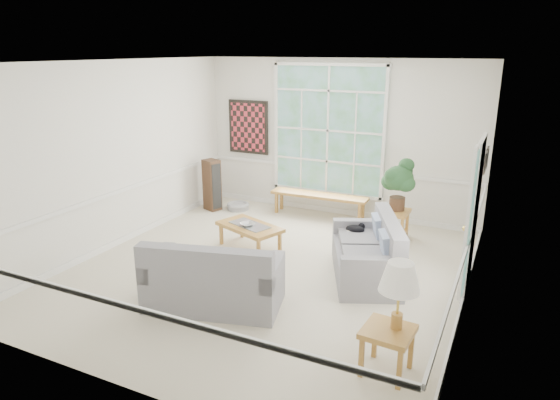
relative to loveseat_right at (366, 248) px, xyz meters
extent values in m
cube|color=beige|center=(-1.36, -0.41, -0.45)|extent=(5.50, 6.00, 0.01)
cube|color=white|center=(-1.36, -0.41, 2.56)|extent=(5.50, 6.00, 0.02)
cube|color=silver|center=(-1.36, 2.59, 1.06)|extent=(5.50, 0.02, 3.00)
cube|color=silver|center=(-1.36, -3.41, 1.06)|extent=(5.50, 0.02, 3.00)
cube|color=silver|center=(-4.11, -0.41, 1.06)|extent=(0.02, 6.00, 3.00)
cube|color=silver|center=(1.39, -0.41, 1.06)|extent=(0.02, 6.00, 3.00)
cube|color=white|center=(-1.56, 2.55, 1.21)|extent=(2.30, 0.08, 2.40)
cube|color=white|center=(1.35, 0.19, 0.61)|extent=(0.08, 0.90, 2.10)
cube|color=white|center=(1.35, -0.44, 0.71)|extent=(0.08, 0.26, 1.90)
cube|color=maroon|center=(-3.31, 2.54, 1.16)|extent=(0.90, 0.06, 1.10)
cube|color=black|center=(1.35, 1.34, 1.11)|extent=(0.04, 0.26, 0.32)
cube|color=black|center=(1.35, 1.74, 1.11)|extent=(0.04, 0.26, 0.32)
cube|color=gray|center=(0.00, 0.00, 0.00)|extent=(1.42, 1.83, 0.88)
cube|color=gray|center=(-1.50, -1.63, 0.01)|extent=(1.85, 1.27, 0.91)
cube|color=#A87533|center=(-2.01, 0.22, -0.24)|extent=(1.22, 0.93, 0.40)
imported|color=#9F9FA4|center=(-2.02, 0.16, 0.00)|extent=(0.38, 0.38, 0.07)
cube|color=#A87533|center=(-1.59, 2.24, -0.22)|extent=(1.92, 0.44, 0.45)
cube|color=#A87533|center=(0.00, 1.69, -0.19)|extent=(0.51, 0.51, 0.51)
cube|color=#A87533|center=(0.83, -2.07, -0.19)|extent=(0.52, 0.52, 0.49)
cylinder|color=gray|center=(-3.24, 1.94, -0.37)|extent=(0.57, 0.57, 0.13)
cube|color=#3D2618|center=(-3.70, 1.71, 0.08)|extent=(0.39, 0.35, 1.03)
ellipsoid|color=black|center=(-0.32, 0.49, 0.08)|extent=(0.33, 0.25, 0.14)
camera|label=1|loc=(1.74, -6.47, 2.73)|focal=32.00mm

